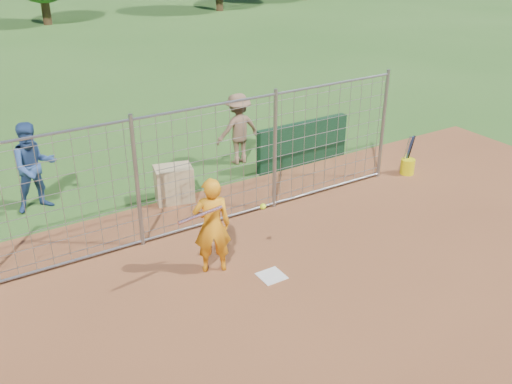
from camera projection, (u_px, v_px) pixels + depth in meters
ground at (265, 271)px, 10.08m from camera, size 100.00×100.00×0.00m
infield_dirt at (383, 375)px, 7.79m from camera, size 18.00×18.00×0.00m
home_plate at (272, 276)px, 9.93m from camera, size 0.43×0.43×0.02m
dugout_wall at (303, 143)px, 14.21m from camera, size 2.60×0.20×1.10m
batter at (212, 226)px, 9.75m from camera, size 0.76×0.63×1.78m
bystander_a at (34, 167)px, 11.84m from camera, size 0.98×0.79×1.93m
bystander_c at (238, 129)px, 14.15m from camera, size 1.17×0.68×1.79m
equipment_bin at (174, 184)px, 12.42m from camera, size 0.91×0.72×0.80m
equipment_in_play at (216, 213)px, 9.27m from camera, size 1.53×0.38×0.12m
bucket_with_bats at (408, 164)px, 13.79m from camera, size 0.34×0.34×0.97m
backstop_fence at (210, 168)px, 11.06m from camera, size 9.08×0.08×2.60m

